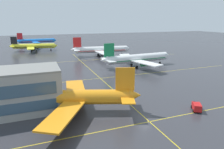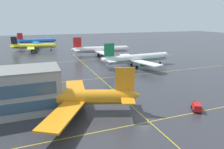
{
  "view_description": "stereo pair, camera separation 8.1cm",
  "coord_description": "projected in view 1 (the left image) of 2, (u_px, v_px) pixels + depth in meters",
  "views": [
    {
      "loc": [
        -23.53,
        -38.98,
        23.47
      ],
      "look_at": [
        -0.22,
        22.6,
        5.32
      ],
      "focal_mm": 32.15,
      "sensor_mm": 36.0,
      "label": 1
    },
    {
      "loc": [
        -23.45,
        -39.01,
        23.47
      ],
      "look_at": [
        -0.22,
        22.6,
        5.32
      ],
      "focal_mm": 32.15,
      "sensor_mm": 36.0,
      "label": 2
    }
  ],
  "objects": [
    {
      "name": "airliner_front_gate",
      "position": [
        68.0,
        97.0,
        51.62
      ],
      "size": [
        37.17,
        31.83,
        11.91
      ],
      "color": "orange",
      "rests_on": "ground"
    },
    {
      "name": "airliner_far_right_stand",
      "position": [
        36.0,
        41.0,
        189.46
      ],
      "size": [
        36.66,
        31.65,
        11.41
      ],
      "color": "blue",
      "rests_on": "ground"
    },
    {
      "name": "airliner_far_left_stand",
      "position": [
        33.0,
        46.0,
        152.69
      ],
      "size": [
        35.25,
        29.98,
        11.0
      ],
      "color": "yellow",
      "rests_on": "ground"
    },
    {
      "name": "service_truck_red_van",
      "position": [
        197.0,
        106.0,
        53.17
      ],
      "size": [
        3.74,
        4.46,
        2.1
      ],
      "color": "red",
      "rests_on": "ground"
    },
    {
      "name": "airliner_third_row",
      "position": [
        101.0,
        50.0,
        131.95
      ],
      "size": [
        40.14,
        34.34,
        12.48
      ],
      "color": "white",
      "rests_on": "ground"
    },
    {
      "name": "ground_plane",
      "position": [
        145.0,
        118.0,
        49.41
      ],
      "size": [
        600.0,
        600.0,
        0.0
      ],
      "primitive_type": "plane",
      "color": "#333338"
    },
    {
      "name": "taxiway_markings",
      "position": [
        100.0,
        78.0,
        82.7
      ],
      "size": [
        133.77,
        128.43,
        0.01
      ],
      "color": "yellow",
      "rests_on": "ground"
    },
    {
      "name": "airliner_second_row",
      "position": [
        137.0,
        58.0,
        102.03
      ],
      "size": [
        40.67,
        35.04,
        12.65
      ],
      "color": "white",
      "rests_on": "ground"
    }
  ]
}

